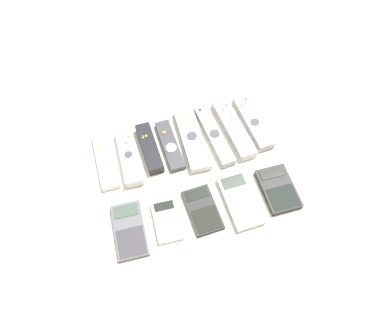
{
  "coord_description": "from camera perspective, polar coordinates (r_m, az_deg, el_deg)",
  "views": [
    {
      "loc": [
        -0.16,
        -0.47,
        0.89
      ],
      "look_at": [
        0.0,
        0.03,
        0.01
      ],
      "focal_mm": 35.0,
      "sensor_mm": 36.0,
      "label": 1
    }
  ],
  "objects": [
    {
      "name": "remote_0",
      "position": [
        1.06,
        -13.0,
        1.15
      ],
      "size": [
        0.05,
        0.18,
        0.02
      ],
      "rotation": [
        0.0,
        0.0,
        -0.02
      ],
      "color": "silver",
      "rests_on": "ground_plane"
    },
    {
      "name": "remote_6",
      "position": [
        1.1,
        6.3,
        6.03
      ],
      "size": [
        0.06,
        0.22,
        0.03
      ],
      "rotation": [
        0.0,
        0.0,
        0.06
      ],
      "color": "#B7B7BC",
      "rests_on": "ground_plane"
    },
    {
      "name": "remote_2",
      "position": [
        1.06,
        -6.51,
        3.05
      ],
      "size": [
        0.04,
        0.16,
        0.03
      ],
      "rotation": [
        0.0,
        0.0,
        0.01
      ],
      "color": "black",
      "rests_on": "ground_plane"
    },
    {
      "name": "calculator_4",
      "position": [
        1.02,
        12.98,
        -3.13
      ],
      "size": [
        0.09,
        0.14,
        0.02
      ],
      "rotation": [
        0.0,
        0.0,
        -0.03
      ],
      "color": "black",
      "rests_on": "ground_plane"
    },
    {
      "name": "remote_7",
      "position": [
        1.13,
        9.23,
        6.94
      ],
      "size": [
        0.06,
        0.2,
        0.03
      ],
      "rotation": [
        0.0,
        0.0,
        0.04
      ],
      "color": "gray",
      "rests_on": "ground_plane"
    },
    {
      "name": "calculator_3",
      "position": [
        0.98,
        7.39,
        -4.9
      ],
      "size": [
        0.08,
        0.16,
        0.02
      ],
      "rotation": [
        0.0,
        0.0,
        -0.0
      ],
      "color": "#B2B2B7",
      "rests_on": "ground_plane"
    },
    {
      "name": "remote_3",
      "position": [
        1.07,
        -3.4,
        3.47
      ],
      "size": [
        0.04,
        0.17,
        0.02
      ],
      "rotation": [
        0.0,
        0.0,
        0.01
      ],
      "color": "#333338",
      "rests_on": "ground_plane"
    },
    {
      "name": "remote_4",
      "position": [
        1.07,
        -0.03,
        4.5
      ],
      "size": [
        0.07,
        0.22,
        0.03
      ],
      "rotation": [
        0.0,
        0.0,
        -0.06
      ],
      "color": "#B7B7BC",
      "rests_on": "ground_plane"
    },
    {
      "name": "calculator_2",
      "position": [
        0.97,
        1.61,
        -6.39
      ],
      "size": [
        0.08,
        0.13,
        0.01
      ],
      "rotation": [
        0.0,
        0.0,
        0.02
      ],
      "color": "black",
      "rests_on": "ground_plane"
    },
    {
      "name": "remote_1",
      "position": [
        1.05,
        -9.58,
        1.74
      ],
      "size": [
        0.06,
        0.18,
        0.03
      ],
      "rotation": [
        0.0,
        0.0,
        -0.05
      ],
      "color": "#B7B7BC",
      "rests_on": "ground_plane"
    },
    {
      "name": "calculator_0",
      "position": [
        0.96,
        -9.51,
        -9.31
      ],
      "size": [
        0.09,
        0.15,
        0.01
      ],
      "rotation": [
        0.0,
        0.0,
        -0.06
      ],
      "color": "#4C4C51",
      "rests_on": "ground_plane"
    },
    {
      "name": "ground_plane",
      "position": [
        1.02,
        0.52,
        -1.81
      ],
      "size": [
        3.0,
        3.0,
        0.0
      ],
      "primitive_type": "plane",
      "color": "beige"
    },
    {
      "name": "calculator_1",
      "position": [
        0.96,
        -3.82,
        -8.0
      ],
      "size": [
        0.07,
        0.12,
        0.02
      ],
      "rotation": [
        0.0,
        0.0,
        -0.07
      ],
      "color": "silver",
      "rests_on": "ground_plane"
    },
    {
      "name": "remote_5",
      "position": [
        1.09,
        3.35,
        5.09
      ],
      "size": [
        0.05,
        0.22,
        0.02
      ],
      "rotation": [
        0.0,
        0.0,
        0.06
      ],
      "color": "gray",
      "rests_on": "ground_plane"
    }
  ]
}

